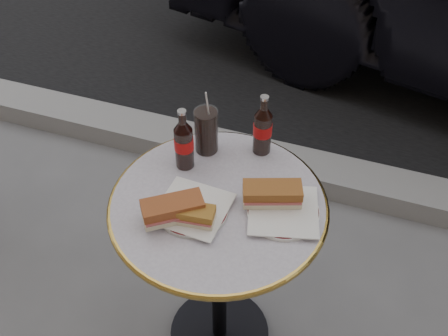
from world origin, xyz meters
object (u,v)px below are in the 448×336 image
(plate_left, at_px, (193,210))
(bistro_table, at_px, (219,278))
(plate_right, at_px, (283,212))
(cola_glass, at_px, (206,131))
(cola_bottle_right, at_px, (263,124))
(cola_bottle_left, at_px, (184,139))

(plate_left, bearing_deg, bistro_table, 44.81)
(bistro_table, distance_m, plate_right, 0.41)
(bistro_table, relative_size, cola_glass, 4.92)
(cola_glass, bearing_deg, cola_bottle_right, 17.21)
(plate_left, height_order, cola_bottle_right, cola_bottle_right)
(plate_left, bearing_deg, cola_glass, 101.75)
(cola_glass, bearing_deg, cola_bottle_left, -113.09)
(plate_left, bearing_deg, cola_bottle_left, 118.32)
(plate_left, relative_size, cola_bottle_left, 0.96)
(cola_bottle_right, height_order, cola_glass, cola_bottle_right)
(cola_bottle_left, bearing_deg, plate_left, -61.68)
(bistro_table, height_order, cola_bottle_left, cola_bottle_left)
(bistro_table, bearing_deg, cola_bottle_left, 142.39)
(plate_right, relative_size, cola_bottle_left, 0.97)
(bistro_table, height_order, cola_glass, cola_glass)
(bistro_table, relative_size, plate_right, 3.67)
(cola_bottle_left, bearing_deg, cola_glass, 66.91)
(plate_right, bearing_deg, bistro_table, -174.17)
(plate_left, relative_size, plate_right, 0.99)
(bistro_table, bearing_deg, cola_glass, 118.53)
(plate_right, xyz_separation_m, cola_bottle_left, (-0.33, 0.09, 0.10))
(plate_left, height_order, cola_glass, cola_glass)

